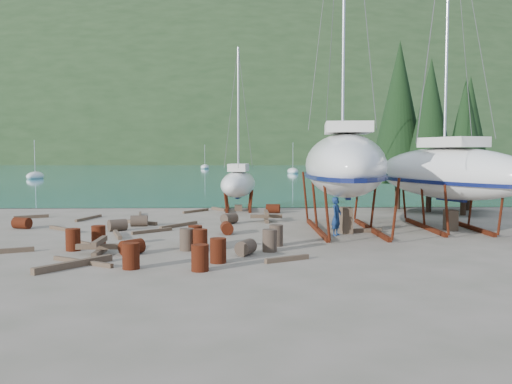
{
  "coord_description": "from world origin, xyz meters",
  "views": [
    {
      "loc": [
        0.07,
        -24.85,
        3.91
      ],
      "look_at": [
        0.9,
        3.0,
        1.97
      ],
      "focal_mm": 40.0,
      "sensor_mm": 36.0,
      "label": 1
    }
  ],
  "objects_px": {
    "large_sailboat_near": "(345,164)",
    "large_sailboat_far": "(448,173)",
    "worker": "(336,216)",
    "small_sailboat_shore": "(238,183)"
  },
  "relations": [
    {
      "from": "large_sailboat_near",
      "to": "large_sailboat_far",
      "type": "xyz_separation_m",
      "value": [
        5.44,
        0.8,
        -0.44
      ]
    },
    {
      "from": "large_sailboat_near",
      "to": "small_sailboat_shore",
      "type": "bearing_deg",
      "value": 123.94
    },
    {
      "from": "large_sailboat_near",
      "to": "large_sailboat_far",
      "type": "distance_m",
      "value": 5.52
    },
    {
      "from": "large_sailboat_near",
      "to": "large_sailboat_far",
      "type": "relative_size",
      "value": 1.17
    },
    {
      "from": "large_sailboat_far",
      "to": "worker",
      "type": "height_order",
      "value": "large_sailboat_far"
    },
    {
      "from": "large_sailboat_far",
      "to": "small_sailboat_shore",
      "type": "relative_size",
      "value": 1.61
    },
    {
      "from": "large_sailboat_near",
      "to": "large_sailboat_far",
      "type": "bearing_deg",
      "value": 15.7
    },
    {
      "from": "large_sailboat_near",
      "to": "worker",
      "type": "bearing_deg",
      "value": -106.24
    },
    {
      "from": "small_sailboat_shore",
      "to": "worker",
      "type": "relative_size",
      "value": 6.04
    },
    {
      "from": "large_sailboat_near",
      "to": "large_sailboat_far",
      "type": "height_order",
      "value": "large_sailboat_near"
    }
  ]
}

